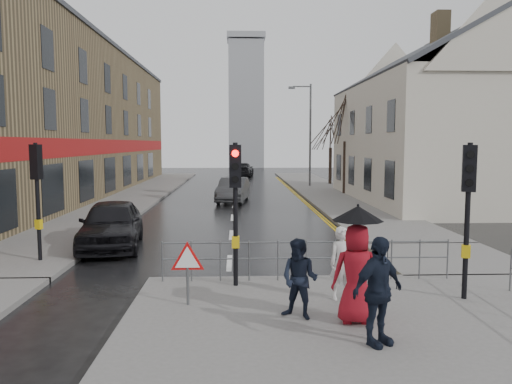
{
  "coord_description": "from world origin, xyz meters",
  "views": [
    {
      "loc": [
        0.26,
        -11.46,
        3.53
      ],
      "look_at": [
        0.82,
        3.9,
        2.02
      ],
      "focal_mm": 35.0,
      "sensor_mm": 36.0,
      "label": 1
    }
  ],
  "objects": [
    {
      "name": "traffic_signal_near_left",
      "position": [
        0.2,
        0.2,
        2.46
      ],
      "size": [
        0.28,
        0.27,
        3.4
      ],
      "color": "black",
      "rests_on": "near_pavement"
    },
    {
      "name": "traffic_signal_near_right",
      "position": [
        5.2,
        -1.0,
        2.46
      ],
      "size": [
        0.34,
        0.33,
        3.4
      ],
      "color": "black",
      "rests_on": "near_pavement"
    },
    {
      "name": "guard_railing_front",
      "position": [
        1.95,
        0.6,
        0.86
      ],
      "size": [
        7.14,
        0.04,
        1.0
      ],
      "color": "#595B5E",
      "rests_on": "near_pavement"
    },
    {
      "name": "car_far",
      "position": [
        0.78,
        40.72,
        0.74
      ],
      "size": [
        2.53,
        5.24,
        1.47
      ],
      "primitive_type": "imported",
      "rotation": [
        0.0,
        0.0,
        3.05
      ],
      "color": "black",
      "rests_on": "ground"
    },
    {
      "name": "pedestrian_with_umbrella",
      "position": [
        2.49,
        -2.37,
        1.31
      ],
      "size": [
        0.96,
        0.96,
        2.23
      ],
      "color": "maroon",
      "rests_on": "near_pavement"
    },
    {
      "name": "building_left_terrace",
      "position": [
        -12.0,
        22.0,
        5.0
      ],
      "size": [
        8.0,
        42.0,
        10.0
      ],
      "primitive_type": "cube",
      "color": "olive",
      "rests_on": "ground"
    },
    {
      "name": "traffic_signal_far_left",
      "position": [
        -5.5,
        3.0,
        2.46
      ],
      "size": [
        0.34,
        0.33,
        3.4
      ],
      "color": "black",
      "rests_on": "left_pavement"
    },
    {
      "name": "tree_near",
      "position": [
        7.5,
        22.0,
        5.14
      ],
      "size": [
        2.4,
        2.4,
        6.58
      ],
      "color": "#31241B",
      "rests_on": "right_pavement"
    },
    {
      "name": "car_mid",
      "position": [
        -0.03,
        18.4,
        0.72
      ],
      "size": [
        2.13,
        4.57,
        1.45
      ],
      "primitive_type": "imported",
      "rotation": [
        0.0,
        0.0,
        -0.14
      ],
      "color": "#494A4E",
      "rests_on": "ground"
    },
    {
      "name": "warning_sign",
      "position": [
        -0.8,
        -1.21,
        1.04
      ],
      "size": [
        0.8,
        0.07,
        1.35
      ],
      "color": "#595B5E",
      "rests_on": "near_pavement"
    },
    {
      "name": "street_lamp",
      "position": [
        5.82,
        28.0,
        4.71
      ],
      "size": [
        1.83,
        0.25,
        8.0
      ],
      "color": "#595B5E",
      "rests_on": "right_pavement"
    },
    {
      "name": "pedestrian_a",
      "position": [
        2.51,
        -0.97,
        0.94
      ],
      "size": [
        0.62,
        0.44,
        1.6
      ],
      "primitive_type": "imported",
      "rotation": [
        0.0,
        0.0,
        0.1
      ],
      "color": "silver",
      "rests_on": "near_pavement"
    },
    {
      "name": "near_pavement",
      "position": [
        3.0,
        -3.5,
        0.07
      ],
      "size": [
        10.0,
        9.0,
        0.14
      ],
      "primitive_type": "cube",
      "color": "#605E5B",
      "rests_on": "ground"
    },
    {
      "name": "left_pavement",
      "position": [
        -6.5,
        23.0,
        0.07
      ],
      "size": [
        4.0,
        44.0,
        0.14
      ],
      "primitive_type": "cube",
      "color": "#605E5B",
      "rests_on": "ground"
    },
    {
      "name": "pedestrian_b",
      "position": [
        1.44,
        -2.1,
        0.92
      ],
      "size": [
        0.95,
        0.89,
        1.56
      ],
      "primitive_type": "imported",
      "rotation": [
        0.0,
        0.0,
        -0.52
      ],
      "color": "black",
      "rests_on": "near_pavement"
    },
    {
      "name": "pavement_bridge_right",
      "position": [
        6.5,
        3.0,
        0.07
      ],
      "size": [
        4.0,
        4.2,
        0.14
      ],
      "primitive_type": "cube",
      "color": "#605E5B",
      "rests_on": "ground"
    },
    {
      "name": "church_tower",
      "position": [
        1.5,
        62.0,
        9.0
      ],
      "size": [
        5.0,
        5.0,
        18.0
      ],
      "primitive_type": "cube",
      "color": "#94979C",
      "rests_on": "ground"
    },
    {
      "name": "building_right_cream",
      "position": [
        12.0,
        18.0,
        4.78
      ],
      "size": [
        9.0,
        16.4,
        10.1
      ],
      "color": "beige",
      "rests_on": "ground"
    },
    {
      "name": "right_pavement",
      "position": [
        6.5,
        25.0,
        0.07
      ],
      "size": [
        4.0,
        40.0,
        0.14
      ],
      "primitive_type": "cube",
      "color": "#605E5B",
      "rests_on": "ground"
    },
    {
      "name": "ground",
      "position": [
        0.0,
        0.0,
        0.0
      ],
      "size": [
        120.0,
        120.0,
        0.0
      ],
      "primitive_type": "plane",
      "color": "black",
      "rests_on": "ground"
    },
    {
      "name": "pedestrian_d",
      "position": [
        2.59,
        -3.41,
        1.06
      ],
      "size": [
        1.16,
        0.94,
        1.85
      ],
      "primitive_type": "imported",
      "rotation": [
        0.0,
        0.0,
        0.53
      ],
      "color": "black",
      "rests_on": "near_pavement"
    },
    {
      "name": "car_parked",
      "position": [
        -4.0,
        5.3,
        0.81
      ],
      "size": [
        2.54,
        4.97,
        1.62
      ],
      "primitive_type": "imported",
      "rotation": [
        0.0,
        0.0,
        0.13
      ],
      "color": "black",
      "rests_on": "ground"
    },
    {
      "name": "tree_far",
      "position": [
        8.0,
        30.0,
        4.42
      ],
      "size": [
        2.4,
        2.4,
        5.64
      ],
      "color": "#31241B",
      "rests_on": "right_pavement"
    }
  ]
}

